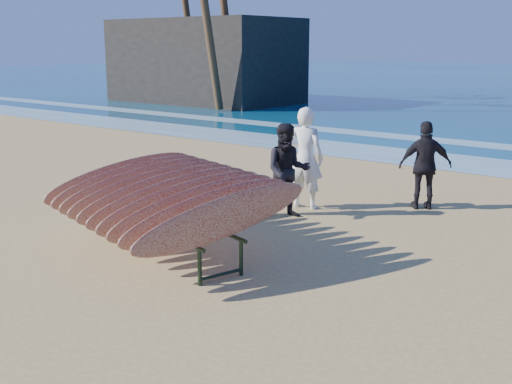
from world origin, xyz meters
TOP-DOWN VIEW (x-y plane):
  - ground at (0.00, 0.00)m, footprint 120.00×120.00m
  - foam_near at (0.00, 10.00)m, footprint 160.00×160.00m
  - surfboard_rack at (-1.11, 0.05)m, footprint 3.77×3.46m
  - person_white at (-1.02, 3.56)m, footprint 0.79×0.60m
  - person_dark_a at (-0.90, 2.82)m, footprint 1.04×1.02m
  - person_dark_b at (0.78, 4.91)m, footprint 1.03×0.90m
  - building at (-18.33, 19.24)m, footprint 9.78×5.43m

SIDE VIEW (x-z plane):
  - ground at x=0.00m, z-range 0.00..0.00m
  - foam_near at x=0.00m, z-range 0.01..0.01m
  - person_dark_b at x=0.78m, z-range 0.00..1.67m
  - person_dark_a at x=-0.90m, z-range 0.00..1.69m
  - surfboard_rack at x=-1.11m, z-range 0.18..1.54m
  - person_white at x=-1.02m, z-range 0.00..1.93m
  - building at x=-18.33m, z-range 0.00..4.34m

